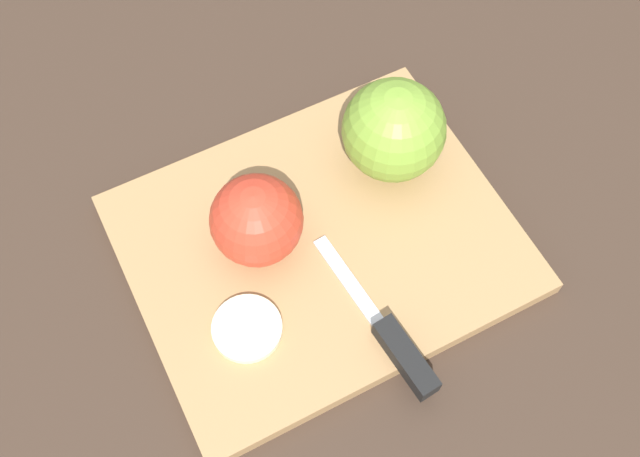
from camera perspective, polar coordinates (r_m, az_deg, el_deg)
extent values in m
plane|color=#38281E|center=(0.65, 0.00, -1.49)|extent=(4.00, 4.00, 0.00)
cube|color=#A37A4C|center=(0.64, 0.00, -1.17)|extent=(0.35, 0.30, 0.02)
sphere|color=olive|center=(0.64, 5.65, 7.47)|extent=(0.09, 0.09, 0.09)
cylinder|color=beige|center=(0.65, 5.42, 8.03)|extent=(0.08, 0.01, 0.08)
sphere|color=red|center=(0.60, -4.86, 0.62)|extent=(0.08, 0.08, 0.08)
cylinder|color=beige|center=(0.61, -4.83, 1.19)|extent=(0.07, 0.03, 0.07)
cube|color=silver|center=(0.62, 2.21, -4.05)|extent=(0.03, 0.09, 0.00)
cube|color=black|center=(0.59, 6.55, -9.72)|extent=(0.03, 0.07, 0.02)
cylinder|color=beige|center=(0.60, -5.58, -7.58)|extent=(0.06, 0.06, 0.01)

